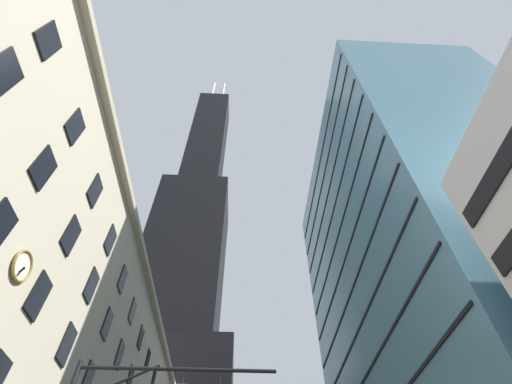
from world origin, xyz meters
name	(u,v)px	position (x,y,z in m)	size (l,w,h in m)	color
dark_skyscraper	(178,300)	(-16.22, 70.42, 52.97)	(29.07, 29.07, 184.43)	black
glass_office_midrise	(427,281)	(20.05, 24.01, 26.06)	(18.21, 35.20, 52.12)	teal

